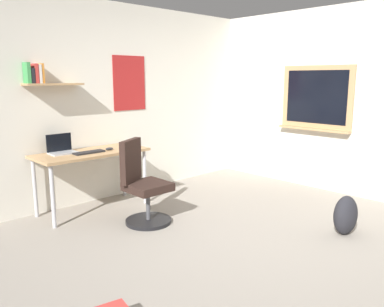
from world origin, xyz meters
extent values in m
plane|color=gray|center=(0.00, 0.00, 0.00)|extent=(5.20, 5.20, 0.00)
cube|color=silver|center=(0.00, 2.45, 1.30)|extent=(5.00, 0.10, 2.60)
cube|color=tan|center=(-0.84, 2.30, 1.55)|extent=(0.68, 0.20, 0.02)
cube|color=#A51E1E|center=(0.29, 2.39, 1.55)|extent=(0.52, 0.01, 0.74)
cube|color=#3D934C|center=(-1.13, 2.33, 1.68)|extent=(0.04, 0.14, 0.23)
cube|color=black|center=(-1.09, 2.33, 1.65)|extent=(0.04, 0.14, 0.17)
cube|color=#C63833|center=(-1.04, 2.33, 1.67)|extent=(0.04, 0.14, 0.22)
cube|color=silver|center=(-1.00, 2.33, 1.67)|extent=(0.03, 0.14, 0.21)
cube|color=orange|center=(-0.97, 2.33, 1.67)|extent=(0.02, 0.14, 0.22)
cube|color=silver|center=(2.45, 0.00, 1.30)|extent=(0.10, 5.00, 2.60)
cube|color=tan|center=(2.38, 0.72, 1.35)|extent=(0.04, 1.10, 0.90)
cube|color=black|center=(2.37, 0.72, 1.35)|extent=(0.01, 0.94, 0.76)
cube|color=tan|center=(2.34, 0.72, 0.89)|extent=(0.12, 1.10, 0.03)
cube|color=tan|center=(-0.53, 2.07, 0.72)|extent=(1.36, 0.60, 0.03)
cylinder|color=#B7B7BC|center=(-1.15, 1.83, 0.35)|extent=(0.04, 0.04, 0.71)
cylinder|color=#B7B7BC|center=(0.09, 1.83, 0.35)|extent=(0.04, 0.04, 0.71)
cylinder|color=#B7B7BC|center=(-1.15, 2.31, 0.35)|extent=(0.04, 0.04, 0.71)
cylinder|color=#B7B7BC|center=(0.09, 2.31, 0.35)|extent=(0.04, 0.04, 0.71)
cylinder|color=black|center=(-0.31, 1.24, 0.02)|extent=(0.52, 0.52, 0.04)
cylinder|color=#4C4C51|center=(-0.31, 1.24, 0.21)|extent=(0.05, 0.05, 0.34)
cube|color=black|center=(-0.31, 1.24, 0.42)|extent=(0.44, 0.44, 0.09)
cube|color=black|center=(-0.40, 1.41, 0.71)|extent=(0.38, 0.25, 0.48)
cube|color=#ADAFB5|center=(-0.83, 2.18, 0.75)|extent=(0.31, 0.21, 0.02)
cube|color=black|center=(-0.83, 2.27, 0.86)|extent=(0.31, 0.01, 0.21)
cube|color=black|center=(-0.60, 2.00, 0.75)|extent=(0.37, 0.13, 0.02)
ellipsoid|color=#262628|center=(-0.32, 2.00, 0.76)|extent=(0.10, 0.06, 0.03)
cylinder|color=silver|center=(0.05, 2.05, 0.79)|extent=(0.08, 0.08, 0.09)
ellipsoid|color=#232328|center=(0.99, -0.46, 0.21)|extent=(0.32, 0.22, 0.42)
camera|label=1|loc=(-2.86, -2.15, 1.63)|focal=36.51mm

